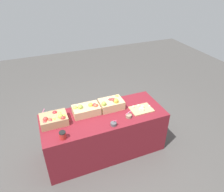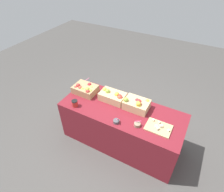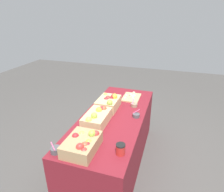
{
  "view_description": "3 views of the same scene",
  "coord_description": "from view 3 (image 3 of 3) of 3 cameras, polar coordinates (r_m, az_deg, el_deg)",
  "views": [
    {
      "loc": [
        -0.81,
        -2.37,
        2.65
      ],
      "look_at": [
        0.15,
        0.04,
        1.02
      ],
      "focal_mm": 32.83,
      "sensor_mm": 36.0,
      "label": 1
    },
    {
      "loc": [
        0.86,
        -1.9,
        2.68
      ],
      "look_at": [
        -0.16,
        -0.03,
        0.96
      ],
      "focal_mm": 30.0,
      "sensor_mm": 36.0,
      "label": 2
    },
    {
      "loc": [
        -2.06,
        -0.64,
        1.96
      ],
      "look_at": [
        0.17,
        0.08,
        0.93
      ],
      "focal_mm": 30.98,
      "sensor_mm": 36.0,
      "label": 3
    }
  ],
  "objects": [
    {
      "name": "ground_plane",
      "position": [
        2.91,
        0.41,
        -18.49
      ],
      "size": [
        10.0,
        10.0,
        0.0
      ],
      "primitive_type": "plane",
      "color": "#474442"
    },
    {
      "name": "table",
      "position": [
        2.68,
        0.44,
        -12.62
      ],
      "size": [
        1.9,
        0.76,
        0.74
      ],
      "primitive_type": "cube",
      "color": "maroon",
      "rests_on": "ground_plane"
    },
    {
      "name": "apple_crate_left",
      "position": [
        1.9,
        -8.61,
        -13.72
      ],
      "size": [
        0.38,
        0.29,
        0.17
      ],
      "color": "tan",
      "rests_on": "table"
    },
    {
      "name": "apple_crate_middle",
      "position": [
        2.29,
        -4.41,
        -6.3
      ],
      "size": [
        0.41,
        0.25,
        0.18
      ],
      "color": "tan",
      "rests_on": "table"
    },
    {
      "name": "apple_crate_right",
      "position": [
        2.63,
        -0.98,
        -1.89
      ],
      "size": [
        0.37,
        0.27,
        0.2
      ],
      "color": "tan",
      "rests_on": "table"
    },
    {
      "name": "cutting_board_front",
      "position": [
        2.97,
        5.73,
        -0.35
      ],
      "size": [
        0.34,
        0.25,
        0.06
      ],
      "color": "tan",
      "rests_on": "table"
    },
    {
      "name": "sample_bowl_near",
      "position": [
        2.45,
        7.14,
        -5.67
      ],
      "size": [
        0.09,
        0.09,
        0.1
      ],
      "color": "#4C4C51",
      "rests_on": "table"
    },
    {
      "name": "sample_bowl_mid",
      "position": [
        1.95,
        -16.32,
        -15.02
      ],
      "size": [
        0.1,
        0.1,
        0.1
      ],
      "color": "#4C4C51",
      "rests_on": "table"
    },
    {
      "name": "sample_bowl_far",
      "position": [
        2.71,
        6.54,
        -2.61
      ],
      "size": [
        0.09,
        0.09,
        0.11
      ],
      "color": "gray",
      "rests_on": "table"
    },
    {
      "name": "coffee_cup",
      "position": [
        1.85,
        2.53,
        -15.39
      ],
      "size": [
        0.09,
        0.09,
        0.11
      ],
      "color": "red",
      "rests_on": "table"
    }
  ]
}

